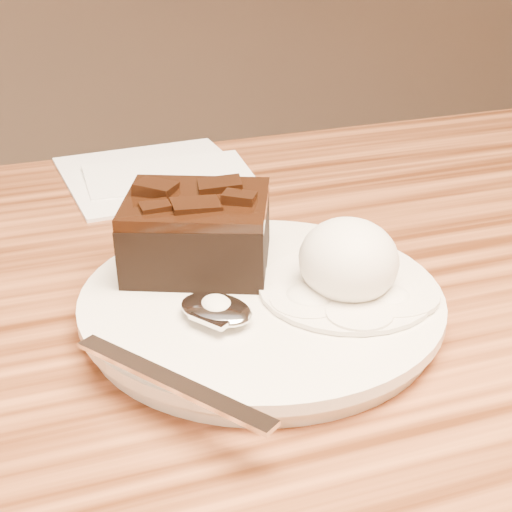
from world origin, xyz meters
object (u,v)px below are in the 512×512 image
object	(u,v)px
napkin	(155,174)
plate	(261,307)
brownie	(197,236)
spoon	(216,312)
ice_cream_scoop	(349,260)

from	to	relation	value
napkin	plate	bearing A→B (deg)	-88.76
brownie	plate	bearing A→B (deg)	-63.17
spoon	napkin	bearing A→B (deg)	50.36
ice_cream_scoop	napkin	xyz separation A→B (m)	(-0.06, 0.28, -0.04)
plate	napkin	world-z (taller)	plate
brownie	ice_cream_scoop	bearing A→B (deg)	-39.95
plate	brownie	world-z (taller)	brownie
ice_cream_scoop	spoon	bearing A→B (deg)	-175.85
plate	napkin	bearing A→B (deg)	91.24
plate	spoon	bearing A→B (deg)	-150.39
ice_cream_scoop	spoon	world-z (taller)	ice_cream_scoop
spoon	napkin	world-z (taller)	spoon
brownie	ice_cream_scoop	distance (m)	0.10
plate	spoon	size ratio (longest dim) A/B	1.22
spoon	brownie	bearing A→B (deg)	48.89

